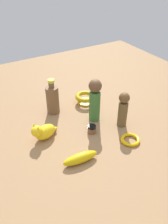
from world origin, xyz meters
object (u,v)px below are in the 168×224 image
at_px(banana, 80,158).
at_px(nail_polish_jar, 92,129).
at_px(bowl, 85,98).
at_px(bangle, 130,140).
at_px(person_figure_adult, 123,109).
at_px(person_figure_child, 95,99).
at_px(bottle_tall, 53,99).
at_px(cat_figurine, 43,131).

height_order(banana, nail_polish_jar, banana).
relative_size(bowl, bangle, 1.27).
bearing_deg(banana, person_figure_adult, -155.18).
height_order(person_figure_child, bangle, person_figure_child).
xyz_separation_m(person_figure_adult, bottle_tall, (0.28, 0.25, -0.02)).
distance_m(nail_polish_jar, cat_figurine, 0.23).
distance_m(bottle_tall, person_figure_child, 0.23).
height_order(bottle_tall, bangle, bottle_tall).
height_order(person_figure_adult, bottle_tall, bottle_tall).
height_order(nail_polish_jar, bottle_tall, bottle_tall).
distance_m(bottle_tall, bangle, 0.46).
distance_m(person_figure_adult, bottle_tall, 0.38).
height_order(person_figure_child, cat_figurine, person_figure_child).
relative_size(person_figure_adult, banana, 1.21).
bearing_deg(banana, person_figure_child, -129.06).
xyz_separation_m(bottle_tall, bangle, (-0.40, -0.21, -0.07)).
height_order(person_figure_adult, bowl, person_figure_adult).
height_order(person_figure_adult, bangle, person_figure_adult).
relative_size(bottle_tall, cat_figurine, 1.41).
relative_size(person_figure_adult, cat_figurine, 1.33).
bearing_deg(bowl, banana, 146.96).
xyz_separation_m(bottle_tall, person_figure_child, (-0.17, -0.16, 0.04)).
height_order(person_figure_child, bowl, person_figure_child).
xyz_separation_m(nail_polish_jar, person_figure_child, (0.09, -0.07, 0.10)).
bearing_deg(person_figure_adult, bottle_tall, 41.94).
distance_m(cat_figurine, bangle, 0.41).
xyz_separation_m(bowl, bangle, (-0.39, -0.01, -0.03)).
bearing_deg(nail_polish_jar, person_figure_child, -38.48).
xyz_separation_m(nail_polish_jar, bowl, (0.25, -0.11, 0.01)).
xyz_separation_m(person_figure_adult, nail_polish_jar, (0.02, 0.16, -0.08)).
distance_m(nail_polish_jar, person_figure_child, 0.15).
bearing_deg(bowl, bangle, -178.30).
bearing_deg(bangle, person_figure_child, 12.97).
bearing_deg(banana, bowl, -118.98).
bearing_deg(nail_polish_jar, banana, 134.37).
bearing_deg(nail_polish_jar, bowl, -23.73).
bearing_deg(person_figure_child, person_figure_adult, -139.54).
distance_m(person_figure_child, bowl, 0.19).
bearing_deg(bowl, nail_polish_jar, 156.27).
height_order(nail_polish_jar, cat_figurine, cat_figurine).
distance_m(person_figure_adult, bangle, 0.16).
distance_m(person_figure_adult, cat_figurine, 0.40).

